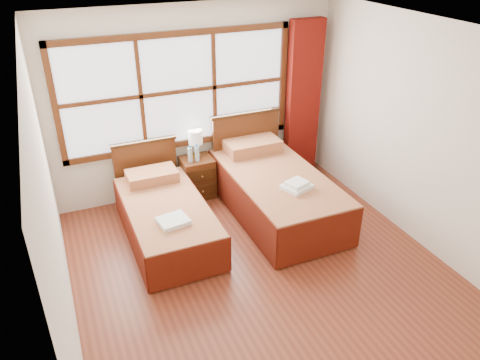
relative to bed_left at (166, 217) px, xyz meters
name	(u,v)px	position (x,y,z in m)	size (l,w,h in m)	color
floor	(266,277)	(0.79, -1.20, -0.28)	(4.50, 4.50, 0.00)	brown
ceiling	(274,36)	(0.79, -1.20, 2.32)	(4.50, 4.50, 0.00)	white
wall_back	(196,102)	(0.79, 1.05, 1.02)	(4.00, 4.00, 0.00)	silver
wall_left	(52,217)	(-1.21, -1.20, 1.02)	(4.50, 4.50, 0.00)	silver
wall_right	(429,140)	(2.79, -1.20, 1.02)	(4.50, 4.50, 0.00)	silver
window	(178,91)	(0.54, 1.01, 1.22)	(3.16, 0.06, 1.56)	white
curtain	(303,100)	(2.39, 0.91, 0.89)	(0.50, 0.16, 2.30)	maroon
bed_left	(166,217)	(0.00, 0.00, 0.00)	(0.95, 1.97, 0.91)	#3A200C
bed_right	(274,189)	(1.49, 0.00, 0.05)	(1.12, 2.18, 1.10)	#3A200C
nightstand	(198,177)	(0.68, 0.80, 0.01)	(0.44, 0.43, 0.58)	#512811
towels_left	(173,221)	(-0.02, -0.48, 0.23)	(0.37, 0.33, 0.05)	white
towels_right	(297,186)	(1.54, -0.49, 0.35)	(0.40, 0.38, 0.10)	white
lamp	(195,138)	(0.71, 0.90, 0.57)	(0.20, 0.20, 0.38)	gold
bottle_near	(190,155)	(0.58, 0.74, 0.41)	(0.06, 0.06, 0.23)	#A3C3D2
bottle_far	(197,153)	(0.67, 0.74, 0.41)	(0.06, 0.06, 0.24)	#A3C3D2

